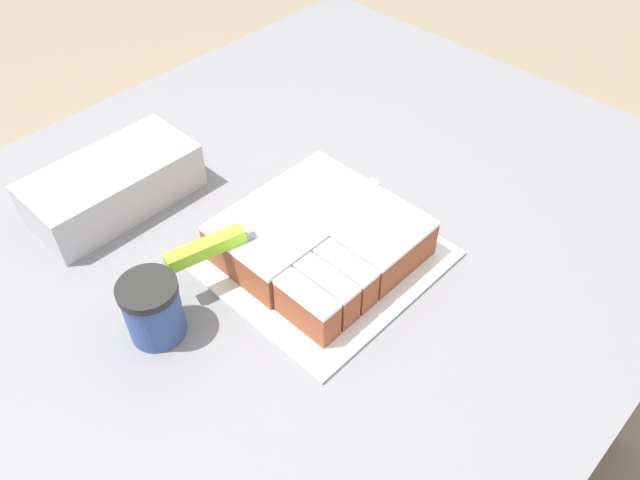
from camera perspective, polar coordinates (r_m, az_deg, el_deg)
The scene contains 7 objects.
ground_plane at distance 1.80m, azimuth -1.54°, elevation -20.64°, with size 8.00×8.00×0.00m, color #7F705B.
countertop at distance 1.39m, azimuth -1.91°, elevation -12.75°, with size 1.40×1.10×0.93m.
cake_board at distance 0.97m, azimuth 0.00°, elevation -1.49°, with size 0.33×0.32×0.01m.
cake at distance 0.95m, azimuth -0.00°, elevation 0.14°, with size 0.26×0.25×0.07m.
knife at distance 0.90m, azimuth -8.32°, elevation 0.06°, with size 0.35×0.10×0.02m.
coffee_cup at distance 0.87m, azimuth -15.03°, elevation -6.12°, with size 0.08×0.08×0.10m.
storage_box at distance 1.09m, azimuth -18.37°, elevation 4.80°, with size 0.28×0.14×0.08m.
Camera 1 is at (-0.50, -0.54, 1.64)m, focal length 35.00 mm.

